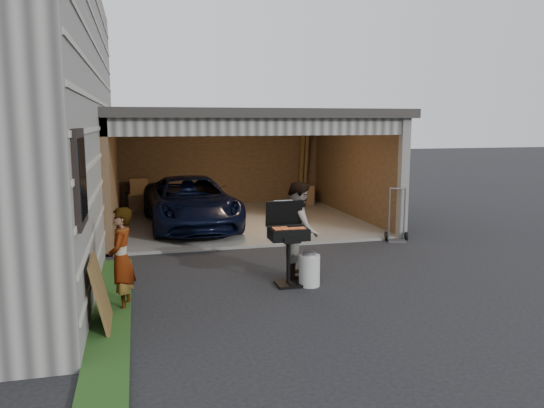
{
  "coord_description": "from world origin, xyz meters",
  "views": [
    {
      "loc": [
        -1.85,
        -7.08,
        2.62
      ],
      "look_at": [
        0.51,
        2.09,
        1.15
      ],
      "focal_mm": 35.0,
      "sensor_mm": 36.0,
      "label": 1
    }
  ],
  "objects": [
    {
      "name": "ground",
      "position": [
        0.0,
        0.0,
        0.0
      ],
      "size": [
        80.0,
        80.0,
        0.0
      ],
      "primitive_type": "plane",
      "color": "black",
      "rests_on": "ground"
    },
    {
      "name": "groundcover_strip",
      "position": [
        -2.25,
        -1.0,
        0.03
      ],
      "size": [
        0.5,
        8.0,
        0.06
      ],
      "primitive_type": "cube",
      "color": "#193814",
      "rests_on": "ground"
    },
    {
      "name": "garage",
      "position": [
        0.76,
        6.79,
        1.87
      ],
      "size": [
        6.8,
        6.3,
        2.9
      ],
      "color": "#605E59",
      "rests_on": "ground"
    },
    {
      "name": "minivan",
      "position": [
        -0.59,
        5.9,
        0.61
      ],
      "size": [
        2.23,
        4.49,
        1.22
      ],
      "primitive_type": "imported",
      "rotation": [
        0.0,
        0.0,
        0.05
      ],
      "color": "black",
      "rests_on": "ground"
    },
    {
      "name": "woman",
      "position": [
        -2.1,
        0.39,
        0.73
      ],
      "size": [
        0.43,
        0.58,
        1.46
      ],
      "primitive_type": "imported",
      "rotation": [
        0.0,
        0.0,
        -1.73
      ],
      "color": "silver",
      "rests_on": "ground"
    },
    {
      "name": "man",
      "position": [
        0.8,
        1.36,
        0.82
      ],
      "size": [
        0.76,
        0.9,
        1.63
      ],
      "primitive_type": "imported",
      "rotation": [
        0.0,
        0.0,
        1.38
      ],
      "color": "#3D2818",
      "rests_on": "ground"
    },
    {
      "name": "bbq_grill",
      "position": [
        0.46,
        0.89,
        0.8
      ],
      "size": [
        0.61,
        0.53,
        1.35
      ],
      "color": "black",
      "rests_on": "ground"
    },
    {
      "name": "propane_tank",
      "position": [
        0.79,
        0.77,
        0.25
      ],
      "size": [
        0.37,
        0.37,
        0.51
      ],
      "primitive_type": "cylinder",
      "rotation": [
        0.0,
        0.0,
        0.1
      ],
      "color": "silver",
      "rests_on": "ground"
    },
    {
      "name": "plywood_panel",
      "position": [
        -2.34,
        -0.31,
        0.47
      ],
      "size": [
        0.24,
        0.85,
        0.93
      ],
      "primitive_type": "cube",
      "rotation": [
        0.0,
        -0.21,
        0.0
      ],
      "color": "brown",
      "rests_on": "ground"
    },
    {
      "name": "hand_truck",
      "position": [
        3.69,
        3.38,
        0.23
      ],
      "size": [
        0.53,
        0.48,
        1.2
      ],
      "rotation": [
        0.0,
        0.0,
        -0.32
      ],
      "color": "gray",
      "rests_on": "ground"
    }
  ]
}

